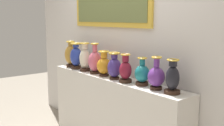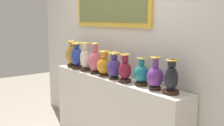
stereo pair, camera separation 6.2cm
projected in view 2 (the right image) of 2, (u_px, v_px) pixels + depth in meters
display_shelf at (112, 114)px, 3.41m from camera, size 2.24×0.33×0.93m
back_wall at (126, 44)px, 3.41m from camera, size 4.36×0.14×2.61m
vase_ochre at (72, 55)px, 4.01m from camera, size 0.17×0.17×0.38m
vase_cobalt at (77, 56)px, 3.85m from camera, size 0.17×0.17×0.37m
vase_ivory at (85, 58)px, 3.69m from camera, size 0.15×0.15×0.38m
vase_rose at (95, 61)px, 3.53m from camera, size 0.17×0.17×0.39m
vase_amber at (104, 65)px, 3.36m from camera, size 0.18×0.18×0.31m
vase_indigo at (114, 67)px, 3.19m from camera, size 0.16×0.16×0.32m
vase_burgundy at (125, 70)px, 3.03m from camera, size 0.14×0.14×0.32m
vase_teal at (141, 74)px, 2.90m from camera, size 0.16×0.16×0.30m
vase_violet at (155, 76)px, 2.72m from camera, size 0.17×0.17×0.33m
vase_onyx at (171, 79)px, 2.57m from camera, size 0.15×0.15×0.33m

